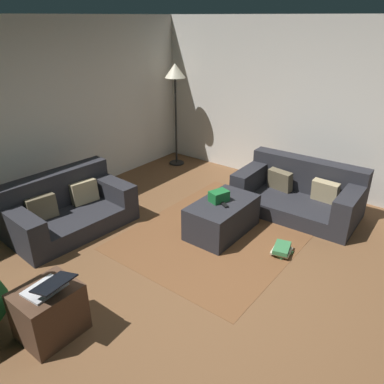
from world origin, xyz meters
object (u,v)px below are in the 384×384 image
at_px(gift_box, 219,196).
at_px(laptop, 48,287).
at_px(book_stack, 282,250).
at_px(couch_right, 300,193).
at_px(tv_remote, 224,204).
at_px(corner_lamp, 175,79).
at_px(ottoman, 222,217).
at_px(couch_left, 67,208).
at_px(side_table, 49,312).

bearing_deg(gift_box, laptop, 177.17).
bearing_deg(book_stack, couch_right, 14.68).
xyz_separation_m(tv_remote, corner_lamp, (1.63, 2.14, 1.13)).
relative_size(couch_right, ottoman, 1.74).
xyz_separation_m(couch_left, tv_remote, (1.08, -1.76, 0.17)).
distance_m(couch_left, ottoman, 2.06).
relative_size(ottoman, gift_box, 4.22).
height_order(side_table, corner_lamp, corner_lamp).
bearing_deg(couch_right, tv_remote, 67.33).
bearing_deg(tv_remote, ottoman, 70.87).
distance_m(couch_left, laptop, 1.98).
relative_size(gift_box, book_stack, 0.73).
distance_m(ottoman, gift_box, 0.29).
bearing_deg(book_stack, ottoman, 90.86).
relative_size(couch_left, laptop, 3.86).
distance_m(couch_left, corner_lamp, 3.03).
xyz_separation_m(side_table, book_stack, (2.38, -1.08, -0.18)).
height_order(side_table, laptop, laptop).
height_order(couch_left, book_stack, couch_left).
bearing_deg(corner_lamp, laptop, -154.06).
relative_size(gift_box, corner_lamp, 0.13).
distance_m(gift_box, laptop, 2.36).
xyz_separation_m(tv_remote, side_table, (-2.31, 0.29, -0.21)).
bearing_deg(gift_box, couch_right, -26.25).
bearing_deg(ottoman, side_table, 174.52).
bearing_deg(couch_left, side_table, 54.03).
bearing_deg(tv_remote, laptop, -158.14).
xyz_separation_m(ottoman, tv_remote, (-0.06, -0.06, 0.23)).
bearing_deg(tv_remote, gift_box, 91.73).
bearing_deg(corner_lamp, ottoman, -126.90).
height_order(gift_box, book_stack, gift_box).
distance_m(couch_left, gift_box, 2.02).
xyz_separation_m(couch_right, book_stack, (-1.18, -0.31, -0.21)).
distance_m(tv_remote, book_stack, 0.88).
bearing_deg(book_stack, laptop, 156.77).
bearing_deg(gift_box, corner_lamp, 52.21).
height_order(gift_box, laptop, laptop).
relative_size(tv_remote, book_stack, 0.50).
height_order(laptop, corner_lamp, corner_lamp).
relative_size(couch_left, corner_lamp, 0.88).
bearing_deg(tv_remote, side_table, -159.51).
relative_size(couch_right, tv_remote, 10.66).
bearing_deg(laptop, gift_box, -2.83).
bearing_deg(book_stack, gift_box, 91.35).
height_order(couch_left, gift_box, couch_left).
bearing_deg(ottoman, couch_left, 123.96).
distance_m(couch_left, side_table, 1.92).
xyz_separation_m(ottoman, corner_lamp, (1.56, 2.08, 1.35)).
bearing_deg(couch_left, tv_remote, 125.21).
distance_m(ottoman, corner_lamp, 2.94).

